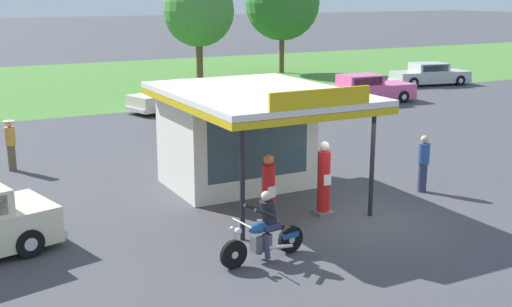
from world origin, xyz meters
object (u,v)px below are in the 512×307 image
object	(u,v)px
parked_car_back_row_centre	(365,90)
parked_car_back_row_centre_left	(430,75)
gas_pump_offside	(324,181)
parked_car_back_row_right	(179,96)
gas_pump_nearside	(268,193)
motorcycle_with_rider	(264,232)
bystander_chatting_near_pumps	(11,144)
bystander_leaning_by_kiosk	(423,162)

from	to	relation	value
parked_car_back_row_centre	parked_car_back_row_centre_left	distance (m)	8.66
parked_car_back_row_centre	gas_pump_offside	bearing A→B (deg)	-130.23
gas_pump_offside	parked_car_back_row_right	size ratio (longest dim) A/B	0.34
gas_pump_nearside	parked_car_back_row_right	world-z (taller)	gas_pump_nearside
gas_pump_nearside	motorcycle_with_rider	world-z (taller)	gas_pump_nearside
gas_pump_offside	bystander_chatting_near_pumps	distance (m)	10.81
parked_car_back_row_right	bystander_leaning_by_kiosk	bearing A→B (deg)	-85.36
parked_car_back_row_right	parked_car_back_row_centre_left	xyz separation A→B (m)	(17.40, 1.01, -0.02)
bystander_leaning_by_kiosk	bystander_chatting_near_pumps	bearing A→B (deg)	142.09
gas_pump_offside	parked_car_back_row_centre	bearing A→B (deg)	49.77
parked_car_back_row_right	bystander_chatting_near_pumps	xyz separation A→B (m)	(-9.10, -8.32, 0.24)
parked_car_back_row_centre	bystander_chatting_near_pumps	bearing A→B (deg)	-163.16
gas_pump_offside	parked_car_back_row_centre_left	xyz separation A→B (m)	(19.80, 17.82, -0.27)
gas_pump_nearside	parked_car_back_row_centre_left	xyz separation A→B (m)	(21.46, 17.82, -0.19)
motorcycle_with_rider	parked_car_back_row_centre	distance (m)	21.86
gas_pump_nearside	parked_car_back_row_centre_left	bearing A→B (deg)	39.72
gas_pump_offside	motorcycle_with_rider	bearing A→B (deg)	-145.29
gas_pump_nearside	gas_pump_offside	bearing A→B (deg)	0.00
gas_pump_offside	motorcycle_with_rider	world-z (taller)	gas_pump_offside
parked_car_back_row_right	bystander_chatting_near_pumps	size ratio (longest dim) A/B	3.41
motorcycle_with_rider	parked_car_back_row_right	size ratio (longest dim) A/B	0.37
parked_car_back_row_right	parked_car_back_row_centre_left	distance (m)	17.43
parked_car_back_row_centre	bystander_leaning_by_kiosk	distance (m)	16.04
parked_car_back_row_centre	bystander_leaning_by_kiosk	world-z (taller)	bystander_leaning_by_kiosk
gas_pump_nearside	parked_car_back_row_right	distance (m)	17.30
gas_pump_nearside	bystander_leaning_by_kiosk	bearing A→B (deg)	3.88
motorcycle_with_rider	parked_car_back_row_centre_left	world-z (taller)	motorcycle_with_rider
gas_pump_nearside	bystander_chatting_near_pumps	world-z (taller)	gas_pump_nearside
gas_pump_offside	parked_car_back_row_centre	xyz separation A→B (m)	(11.96, 14.14, -0.22)
parked_car_back_row_centre	parked_car_back_row_centre_left	size ratio (longest dim) A/B	1.04
motorcycle_with_rider	bystander_leaning_by_kiosk	world-z (taller)	bystander_leaning_by_kiosk
bystander_chatting_near_pumps	gas_pump_nearside	bearing A→B (deg)	-59.33
parked_car_back_row_right	parked_car_back_row_centre_left	world-z (taller)	parked_car_back_row_right
gas_pump_offside	bystander_chatting_near_pumps	xyz separation A→B (m)	(-6.69, 8.49, 0.00)
gas_pump_nearside	gas_pump_offside	size ratio (longest dim) A/B	0.92
parked_car_back_row_centre	bystander_leaning_by_kiosk	bearing A→B (deg)	-120.84
parked_car_back_row_centre_left	bystander_leaning_by_kiosk	distance (m)	23.72
motorcycle_with_rider	parked_car_back_row_centre_left	size ratio (longest dim) A/B	0.41
gas_pump_nearside	motorcycle_with_rider	bearing A→B (deg)	-120.82
gas_pump_nearside	gas_pump_offside	xyz separation A→B (m)	(1.66, 0.00, 0.08)
parked_car_back_row_centre	parked_car_back_row_centre_left	bearing A→B (deg)	25.19
motorcycle_with_rider	bystander_chatting_near_pumps	size ratio (longest dim) A/B	1.28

